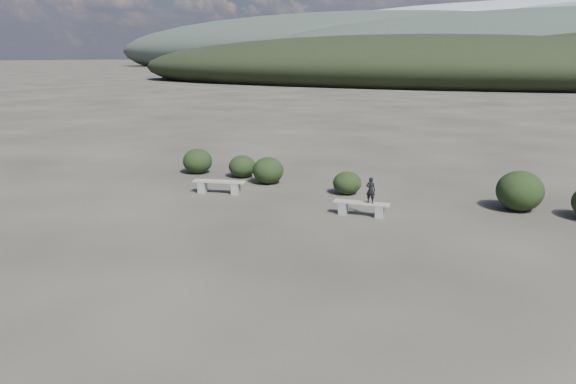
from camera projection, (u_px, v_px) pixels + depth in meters
The scene contains 10 objects.
ground at pixel (203, 264), 13.62m from camera, with size 1200.00×1200.00×0.00m, color #2D2A23.
bench_left at pixel (219, 186), 20.52m from camera, with size 1.93×0.95×0.48m.
bench_right at pixel (361, 207), 17.66m from camera, with size 1.80×0.62×0.44m.
seated_person at pixel (371, 190), 17.43m from camera, with size 0.30×0.20×0.83m, color black.
shrub_a at pixel (242, 166), 23.24m from camera, with size 1.12×1.12×0.92m, color black.
shrub_b at pixel (268, 170), 22.09m from camera, with size 1.22×1.22×1.05m, color black.
shrub_c at pixel (347, 183), 20.41m from camera, with size 1.04×1.04×0.83m, color black.
shrub_d at pixel (520, 191), 18.17m from camera, with size 1.50×1.50×1.31m, color black.
shrub_f at pixel (198, 161), 24.03m from camera, with size 1.26×1.26×1.07m, color black.
mountain_ridges at pixel (567, 45), 304.72m from camera, with size 500.00×400.00×56.00m.
Camera 1 is at (7.89, -10.32, 4.91)m, focal length 35.00 mm.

